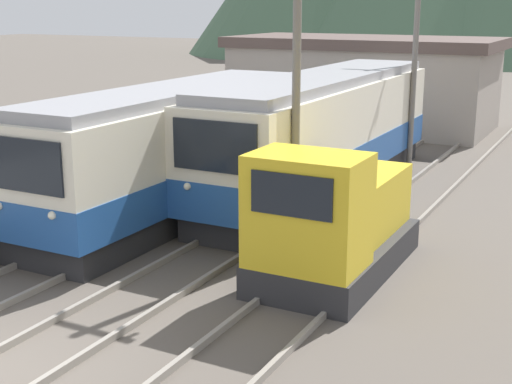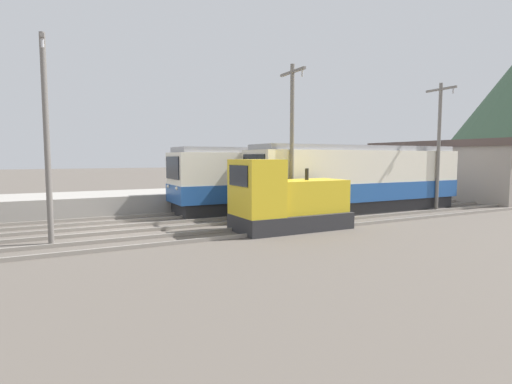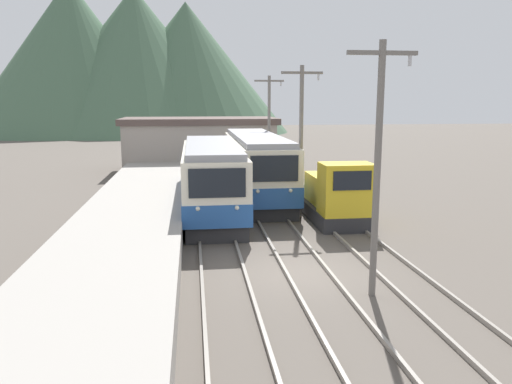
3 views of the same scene
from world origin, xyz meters
name	(u,v)px [view 1 (image 1 of 3)]	position (x,y,z in m)	size (l,w,h in m)	color
track_center	(2,375)	(0.20, 0.00, 0.07)	(1.54, 60.00, 0.14)	gray
commuter_train_left	(174,156)	(-2.60, 9.19, 1.68)	(2.84, 11.54, 3.61)	#28282B
commuter_train_center	(323,138)	(0.20, 13.39, 1.73)	(2.84, 13.45, 3.73)	#28282B
shunting_locomotive	(333,223)	(3.20, 6.71, 1.21)	(2.40, 5.00, 3.00)	#28282B
catenary_mast_mid	(297,85)	(1.71, 7.97, 4.00)	(2.00, 0.20, 7.36)	slate
catenary_mast_far	(415,57)	(1.71, 18.15, 4.00)	(2.00, 0.20, 7.36)	slate
station_building	(363,82)	(-2.91, 26.00, 2.17)	(12.60, 6.30, 4.30)	gray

